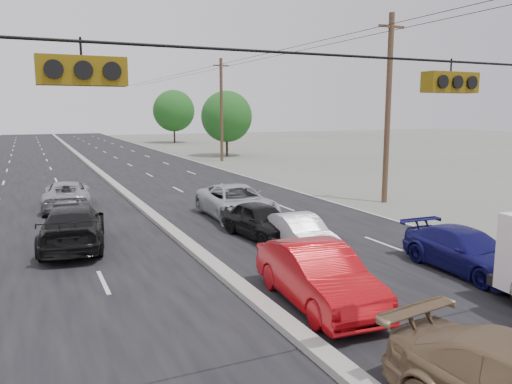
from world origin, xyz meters
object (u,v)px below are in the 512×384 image
Objects in this scene: utility_pole_right_b at (388,108)px; queue_car_a at (261,221)px; red_sedan at (318,276)px; tree_right_mid at (227,117)px; utility_pole_right_c at (221,109)px; tree_right_far at (174,111)px; queue_car_d at (466,252)px; queue_car_b at (300,234)px; queue_car_c at (237,202)px; oncoming_near at (73,227)px; oncoming_far at (67,195)px.

queue_car_a is (-9.50, -4.24, -4.41)m from utility_pole_right_b.
utility_pole_right_b is at bearing 49.36° from red_sedan.
utility_pole_right_b is 30.11m from tree_right_mid.
utility_pole_right_c is 1.23× the size of tree_right_far.
queue_car_d is at bearing -98.76° from utility_pole_right_c.
utility_pole_right_c is 31.06m from queue_car_a.
queue_car_b is 5.93m from queue_car_c.
oncoming_near is at bearing 145.81° from queue_car_d.
red_sedan is at bearing -108.32° from tree_right_mid.
tree_right_mid is 1.44× the size of oncoming_far.
utility_pole_right_b is 1.23× the size of tree_right_far.
queue_car_d reaches higher than queue_car_b.
queue_car_d is (3.50, -4.22, 0.02)m from queue_car_b.
oncoming_near is (-18.84, -32.63, -3.55)m from tree_right_mid.
oncoming_far is (-6.45, 9.82, -0.01)m from queue_car_a.
utility_pole_right_b is at bearing 165.89° from oncoming_far.
tree_right_far reaches higher than tree_right_mid.
oncoming_far is at bearing 122.90° from queue_car_b.
red_sedan is 7.01m from queue_car_a.
utility_pole_right_c is at bearing 71.57° from queue_car_c.
queue_car_c is 10.73m from queue_car_d.
tree_right_mid is at bearing 75.44° from queue_car_b.
queue_car_d is (-5.50, -10.68, -4.45)m from utility_pole_right_b.
tree_right_far is at bearing 83.35° from utility_pole_right_c.
utility_pole_right_b is 10.00m from queue_car_c.
tree_right_mid reaches higher than queue_car_a.
queue_car_a is 0.74× the size of queue_car_c.
queue_car_d is (4.00, -6.45, -0.04)m from queue_car_a.
oncoming_far reaches higher than queue_car_d.
queue_car_b is 0.70× the size of queue_car_c.
queue_car_a is at bearing -96.72° from queue_car_c.
tree_right_mid reaches higher than oncoming_near.
utility_pole_right_b is at bearing 4.41° from queue_car_c.
tree_right_mid is (2.50, 30.00, -0.77)m from utility_pole_right_b.
tree_right_far is 1.80× the size of queue_car_d.
red_sedan reaches higher than oncoming_near.
queue_car_a is 3.73m from queue_car_c.
utility_pole_right_b is 2.45× the size of queue_car_a.
oncoming_far is (-4.85, 16.65, -0.10)m from red_sedan.
tree_right_mid is at bearing 81.30° from queue_car_d.
tree_right_mid is 32.83m from queue_car_c.
tree_right_far is 2.11× the size of queue_car_b.
tree_right_far is 2.00× the size of queue_car_a.
red_sedan is at bearing 129.68° from oncoming_near.
tree_right_far is 67.79m from red_sedan.
queue_car_c is at bearing -176.58° from utility_pole_right_b.
utility_pole_right_c is 2.10× the size of red_sedan.
utility_pole_right_c is 1.40× the size of tree_right_mid.
tree_right_far is (3.50, 55.00, -0.15)m from utility_pole_right_b.
utility_pole_right_c reaches higher than red_sedan.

